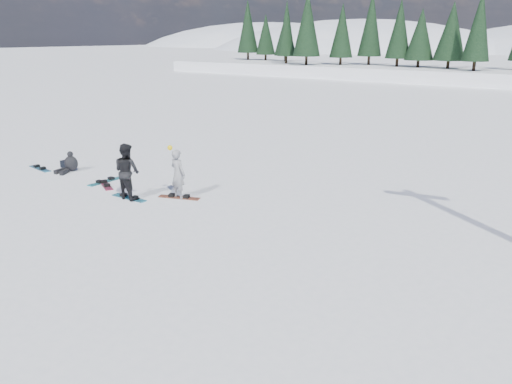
% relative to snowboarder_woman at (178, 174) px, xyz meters
% --- Properties ---
extents(ground, '(420.00, 420.00, 0.00)m').
position_rel_snowboarder_woman_xyz_m(ground, '(-1.89, -1.13, -0.88)').
color(ground, white).
rests_on(ground, ground).
extents(snowboarder_woman, '(0.67, 0.48, 1.89)m').
position_rel_snowboarder_woman_xyz_m(snowboarder_woman, '(0.00, 0.00, 0.00)').
color(snowboarder_woman, gray).
rests_on(snowboarder_woman, ground).
extents(snowboarder_man, '(0.96, 0.75, 1.96)m').
position_rel_snowboarder_woman_xyz_m(snowboarder_man, '(-1.39, -1.06, 0.10)').
color(snowboarder_man, black).
rests_on(snowboarder_man, ground).
extents(seated_rider, '(0.75, 1.09, 0.85)m').
position_rel_snowboarder_woman_xyz_m(seated_rider, '(-6.23, -0.07, -0.56)').
color(seated_rider, black).
rests_on(seated_rider, ground).
extents(gear_bag, '(0.47, 0.34, 0.30)m').
position_rel_snowboarder_woman_xyz_m(gear_bag, '(-6.93, 0.18, -0.73)').
color(gear_bag, black).
rests_on(gear_bag, ground).
extents(snowboard_woman, '(1.50, 0.79, 0.03)m').
position_rel_snowboarder_woman_xyz_m(snowboard_woman, '(0.00, 0.00, -0.87)').
color(snowboard_woman, '#994321').
rests_on(snowboard_woman, ground).
extents(snowboard_man, '(1.51, 0.32, 0.03)m').
position_rel_snowboarder_woman_xyz_m(snowboard_man, '(-1.39, -1.06, -0.87)').
color(snowboard_man, teal).
rests_on(snowboard_man, ground).
extents(snowboard_loose_c, '(1.52, 0.45, 0.03)m').
position_rel_snowboarder_woman_xyz_m(snowboard_loose_c, '(-7.64, -0.62, -0.87)').
color(snowboard_loose_c, '#1A658F').
rests_on(snowboard_loose_c, ground).
extents(snowboard_loose_b, '(1.46, 0.94, 0.03)m').
position_rel_snowboarder_woman_xyz_m(snowboard_loose_b, '(-3.35, -0.53, -0.87)').
color(snowboard_loose_b, maroon).
rests_on(snowboard_loose_b, ground).
extents(snowboard_loose_a, '(0.28, 1.50, 0.03)m').
position_rel_snowboarder_woman_xyz_m(snowboard_loose_a, '(-3.74, -0.23, -0.87)').
color(snowboard_loose_a, teal).
rests_on(snowboard_loose_a, ground).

